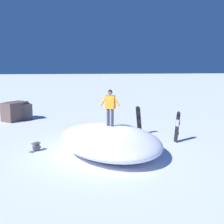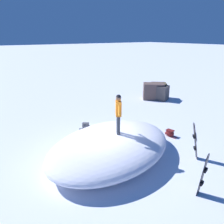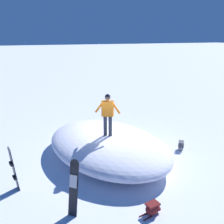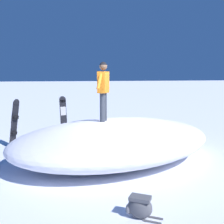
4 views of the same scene
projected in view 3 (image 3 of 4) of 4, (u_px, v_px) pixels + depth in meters
The scene contains 7 objects.
ground at pixel (114, 154), 10.61m from camera, with size 240.00×240.00×0.00m, color white.
snow_mound at pixel (107, 145), 10.26m from camera, with size 6.05×4.15×1.10m, color white.
snowboarder_standing at pixel (108, 111), 9.49m from camera, with size 0.61×0.90×1.67m.
snowboard_primary_upright at pixel (13, 168), 7.96m from camera, with size 0.31×0.24×1.57m.
snowboard_secondary_upright at pixel (74, 187), 6.92m from camera, with size 0.42×0.41×1.64m.
backpack_near at pixel (153, 208), 7.06m from camera, with size 0.40×0.69×0.36m.
backpack_far at pixel (181, 146), 10.99m from camera, with size 0.61×0.53×0.39m.
Camera 3 is at (8.88, -3.62, 4.90)m, focal length 39.84 mm.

